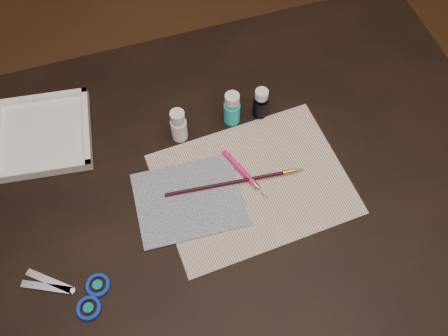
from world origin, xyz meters
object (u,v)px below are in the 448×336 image
object	(u,v)px
paint_bottle_cyan	(232,108)
paint_bottle_navy	(261,103)
paint_bottle_white	(179,125)
palette_tray	(43,134)
canvas	(189,199)
scissors	(63,292)
paper	(253,184)

from	to	relation	value
paint_bottle_cyan	paint_bottle_navy	xyz separation A→B (m)	(0.07, -0.00, -0.00)
paint_bottle_white	palette_tray	xyz separation A→B (m)	(-0.30, 0.09, -0.03)
paint_bottle_navy	paint_bottle_white	bearing A→B (deg)	-178.85
paint_bottle_white	canvas	bearing A→B (deg)	-98.37
paint_bottle_white	paint_bottle_navy	world-z (taller)	paint_bottle_white
paint_bottle_navy	scissors	bearing A→B (deg)	-150.47
canvas	scissors	size ratio (longest dim) A/B	1.20
palette_tray	paint_bottle_cyan	bearing A→B (deg)	-11.43
paint_bottle_cyan	palette_tray	size ratio (longest dim) A/B	0.43
paper	palette_tray	world-z (taller)	palette_tray
canvas	paint_bottle_cyan	bearing A→B (deg)	48.44
scissors	paper	bearing A→B (deg)	-139.47
canvas	palette_tray	world-z (taller)	palette_tray
paint_bottle_cyan	paper	bearing A→B (deg)	-92.74
paint_bottle_white	paint_bottle_navy	xyz separation A→B (m)	(0.20, 0.00, -0.00)
paint_bottle_white	paint_bottle_navy	size ratio (longest dim) A/B	1.07
paper	paint_bottle_navy	size ratio (longest dim) A/B	4.79
paper	paint_bottle_cyan	world-z (taller)	paint_bottle_cyan
paper	paint_bottle_cyan	xyz separation A→B (m)	(0.01, 0.18, 0.05)
paint_bottle_cyan	paint_bottle_navy	distance (m)	0.07
canvas	paint_bottle_cyan	distance (m)	0.23
palette_tray	paper	bearing A→B (deg)	-32.02
paint_bottle_cyan	scissors	world-z (taller)	paint_bottle_cyan
paper	paint_bottle_white	xyz separation A→B (m)	(-0.12, 0.17, 0.04)
scissors	canvas	bearing A→B (deg)	-131.87
paint_bottle_white	scissors	distance (m)	0.42
paint_bottle_cyan	scissors	bearing A→B (deg)	-146.49
paint_bottle_white	paint_bottle_navy	bearing A→B (deg)	1.15
canvas	palette_tray	xyz separation A→B (m)	(-0.27, 0.26, 0.01)
paint_bottle_navy	scissors	size ratio (longest dim) A/B	0.44
canvas	palette_tray	distance (m)	0.38
paper	scissors	bearing A→B (deg)	-165.04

